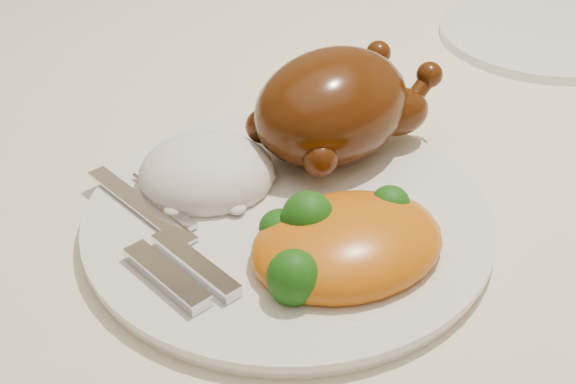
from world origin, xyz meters
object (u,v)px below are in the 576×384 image
object	(u,v)px
side_plate	(544,34)
roast_chicken	(336,105)
dinner_plate	(288,220)
dining_table	(290,254)

from	to	relation	value
side_plate	roast_chicken	bearing A→B (deg)	-154.26
dinner_plate	roast_chicken	world-z (taller)	roast_chicken
side_plate	roast_chicken	size ratio (longest dim) A/B	1.20
dinner_plate	side_plate	world-z (taller)	dinner_plate
dining_table	side_plate	distance (m)	0.40
dining_table	side_plate	xyz separation A→B (m)	(0.35, 0.14, 0.11)
side_plate	dining_table	bearing A→B (deg)	-158.27
dinner_plate	roast_chicken	bearing A→B (deg)	46.82
dining_table	side_plate	bearing A→B (deg)	21.73
roast_chicken	dining_table	bearing A→B (deg)	137.32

